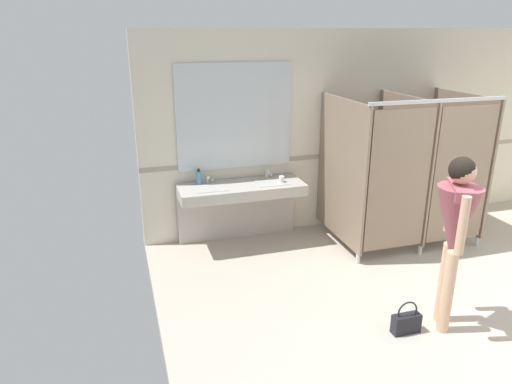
{
  "coord_description": "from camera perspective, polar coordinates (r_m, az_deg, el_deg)",
  "views": [
    {
      "loc": [
        -3.69,
        -3.07,
        2.76
      ],
      "look_at": [
        -2.3,
        1.57,
        1.08
      ],
      "focal_mm": 33.1,
      "sensor_mm": 36.0,
      "label": 1
    }
  ],
  "objects": [
    {
      "name": "wall_back",
      "position": [
        7.18,
        14.69,
        7.45
      ],
      "size": [
        6.94,
        0.12,
        2.77
      ],
      "primitive_type": "cube",
      "color": "beige",
      "rests_on": "ground_plane"
    },
    {
      "name": "wall_back_tile_band",
      "position": [
        7.2,
        14.73,
        4.73
      ],
      "size": [
        6.94,
        0.01,
        0.06
      ],
      "primitive_type": "cube",
      "color": "#9E937F",
      "rests_on": "wall_back"
    },
    {
      "name": "vanity_counter",
      "position": [
        6.29,
        -1.96,
        -0.76
      ],
      "size": [
        1.64,
        0.59,
        0.96
      ],
      "color": "#B2ADA3",
      "rests_on": "ground_plane"
    },
    {
      "name": "mirror_panel",
      "position": [
        6.22,
        -2.59,
        9.08
      ],
      "size": [
        1.54,
        0.02,
        1.37
      ],
      "primitive_type": "cube",
      "color": "silver",
      "rests_on": "wall_back"
    },
    {
      "name": "bathroom_stalls",
      "position": [
        6.48,
        18.05,
        2.78
      ],
      "size": [
        1.85,
        1.31,
        2.0
      ],
      "color": "#84705B",
      "rests_on": "ground_plane"
    },
    {
      "name": "person_standing",
      "position": [
        4.67,
        22.95,
        -3.46
      ],
      "size": [
        0.54,
        0.54,
        1.71
      ],
      "color": "#DBAD89",
      "rests_on": "ground_plane"
    },
    {
      "name": "handbag",
      "position": [
        4.89,
        17.7,
        -14.76
      ],
      "size": [
        0.28,
        0.1,
        0.34
      ],
      "color": "black",
      "rests_on": "ground_plane"
    },
    {
      "name": "soap_dispenser",
      "position": [
        6.17,
        -6.91,
        1.75
      ],
      "size": [
        0.07,
        0.07,
        0.21
      ],
      "color": "teal",
      "rests_on": "vanity_counter"
    },
    {
      "name": "paper_cup",
      "position": [
        6.22,
        3.11,
        1.55
      ],
      "size": [
        0.07,
        0.07,
        0.08
      ],
      "primitive_type": "cylinder",
      "color": "white",
      "rests_on": "vanity_counter"
    }
  ]
}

